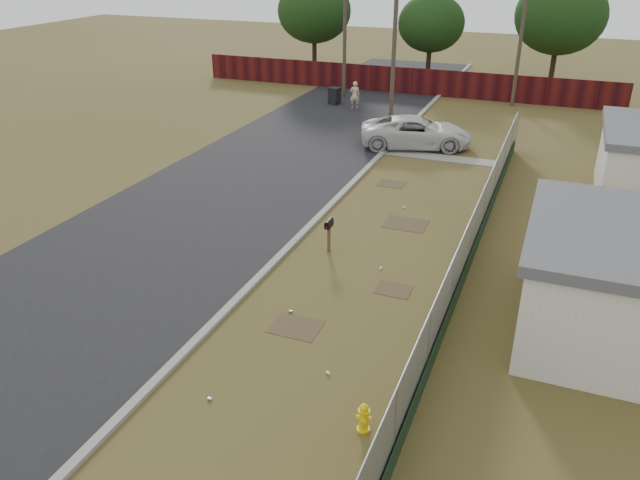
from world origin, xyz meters
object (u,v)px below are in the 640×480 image
at_px(pedestrian, 355,95).
at_px(trash_bin, 335,96).
at_px(pickup_truck, 416,132).
at_px(fire_hydrant, 364,418).
at_px(mailbox, 329,227).

xyz_separation_m(pedestrian, trash_bin, (-1.64, 0.73, -0.32)).
height_order(pickup_truck, trash_bin, pickup_truck).
bearing_deg(fire_hydrant, trash_bin, 111.58).
relative_size(pickup_truck, trash_bin, 5.27).
height_order(pickup_truck, pedestrian, pedestrian).
distance_m(fire_hydrant, pickup_truck, 21.41).
height_order(fire_hydrant, trash_bin, trash_bin).
distance_m(fire_hydrant, mailbox, 8.83).
bearing_deg(fire_hydrant, pedestrian, 109.12).
relative_size(mailbox, trash_bin, 1.12).
height_order(mailbox, pickup_truck, pickup_truck).
bearing_deg(trash_bin, mailbox, -70.14).
xyz_separation_m(mailbox, pickup_truck, (-0.12, 13.10, -0.16)).
height_order(mailbox, trash_bin, mailbox).
xyz_separation_m(mailbox, pedestrian, (-5.75, 19.75, -0.09)).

